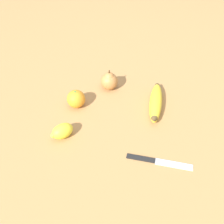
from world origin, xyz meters
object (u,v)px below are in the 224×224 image
(banana, at_px, (156,102))
(orange, at_px, (76,99))
(paring_knife, at_px, (157,161))
(pear, at_px, (109,81))
(lemon, at_px, (62,131))

(banana, distance_m, orange, 0.29)
(paring_knife, bearing_deg, pear, -144.91)
(orange, xyz_separation_m, paring_knife, (-0.15, -0.33, -0.03))
(orange, bearing_deg, pear, -30.26)
(banana, xyz_separation_m, pear, (0.05, 0.20, 0.02))
(orange, distance_m, lemon, 0.15)
(lemon, relative_size, paring_knife, 0.43)
(lemon, bearing_deg, paring_knife, -90.39)
(banana, relative_size, paring_knife, 1.11)
(banana, bearing_deg, orange, -80.87)
(orange, height_order, lemon, orange)
(banana, distance_m, pear, 0.20)
(banana, bearing_deg, paring_knife, 4.64)
(banana, height_order, lemon, lemon)
(banana, height_order, paring_knife, banana)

